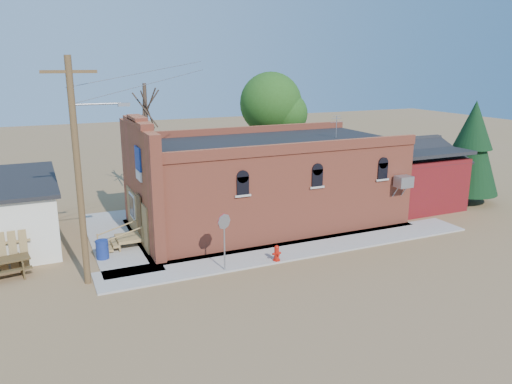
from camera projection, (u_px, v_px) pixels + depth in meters
name	position (u px, v px, depth m)	size (l,w,h in m)	color
ground	(280.00, 261.00, 22.56)	(120.00, 120.00, 0.00)	olive
sidewalk_south	(300.00, 249.00, 23.94)	(19.00, 2.20, 0.08)	#9E9991
sidewalk_west	(117.00, 239.00, 25.35)	(2.60, 10.00, 0.08)	#9E9991
brick_bar	(262.00, 182.00, 27.48)	(16.40, 7.97, 6.30)	#C2563B
red_shed	(404.00, 168.00, 31.41)	(5.40, 6.40, 4.30)	maroon
utility_pole	(79.00, 168.00, 19.19)	(3.12, 0.26, 9.00)	#503B20
tree_bare_near	(146.00, 108.00, 31.36)	(2.80, 2.80, 7.65)	#4F3A2D
tree_leafy	(271.00, 103.00, 35.38)	(4.40, 4.40, 8.15)	#4F3A2D
evergreen_tree	(472.00, 145.00, 31.32)	(3.60, 3.60, 6.50)	#4F3A2D
fire_hydrant	(277.00, 253.00, 22.37)	(0.42, 0.40, 0.73)	#B3140A
stop_sign	(224.00, 227.00, 20.99)	(0.65, 0.33, 2.52)	gray
trash_barrel	(102.00, 249.00, 22.60)	(0.56, 0.56, 0.87)	navy
picnic_table	(5.00, 265.00, 20.79)	(2.10, 1.69, 0.80)	#4C3A1E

